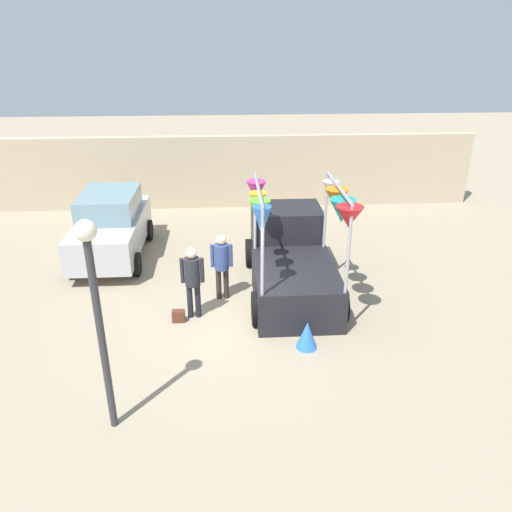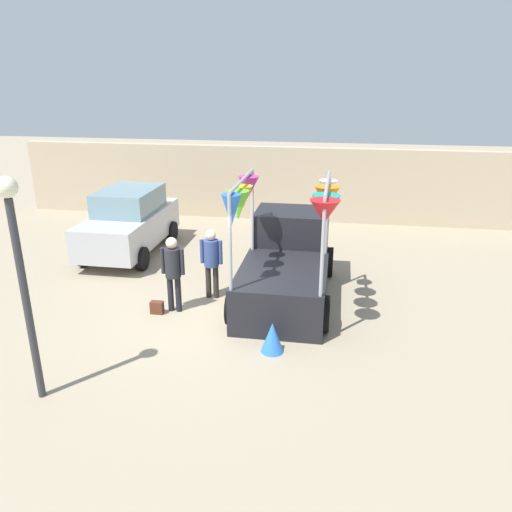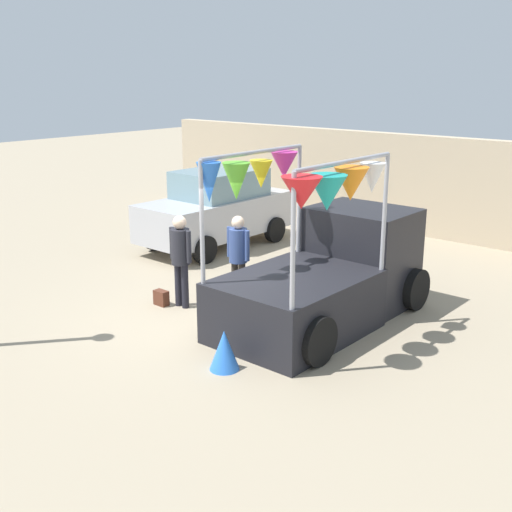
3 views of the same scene
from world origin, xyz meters
The scene contains 9 objects.
ground_plane centered at (0.00, 0.00, 0.00)m, with size 60.00×60.00×0.00m, color gray.
vendor_truck centered at (1.55, 1.38, 0.90)m, with size 2.47×4.18×2.95m.
parked_car centered at (-3.31, 3.60, 0.94)m, with size 1.88×4.00×1.88m.
person_customer centered at (-0.81, 0.07, 1.04)m, with size 0.53×0.34×1.72m.
person_vendor centered at (-0.17, 0.91, 1.00)m, with size 0.53×0.34×1.66m.
handbag centered at (-1.16, -0.13, 0.14)m, with size 0.28×0.16×0.28m, color #592D1E.
street_lamp centered at (-1.97, -3.31, 2.40)m, with size 0.32×0.32×3.64m.
brick_boundary_wall centered at (0.00, 7.96, 1.30)m, with size 18.00×0.36×2.60m, color tan.
folded_kite_bundle_azure centered at (1.56, -1.31, 0.30)m, with size 0.44×0.44×0.60m, color blue.
Camera 2 is at (2.64, -9.55, 4.97)m, focal length 35.00 mm.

